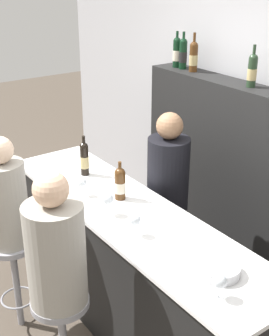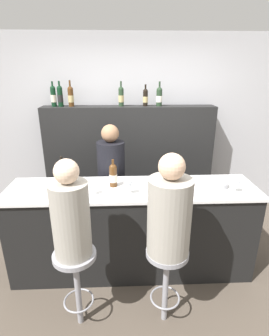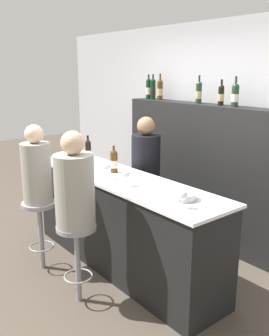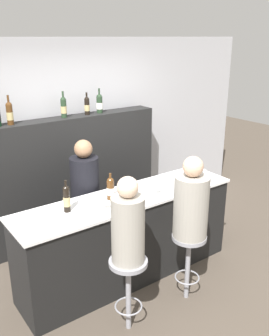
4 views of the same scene
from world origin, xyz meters
name	(u,v)px [view 3 (image 3 of 4)]	position (x,y,z in m)	size (l,w,h in m)	color
ground_plane	(99,274)	(0.00, 0.00, 0.00)	(16.00, 16.00, 0.00)	#4C4238
wall_back	(216,132)	(0.00, 1.75, 1.30)	(6.40, 0.05, 2.60)	#B2B2B7
bar_counter	(121,222)	(0.00, 0.30, 0.49)	(2.54, 0.63, 0.99)	black
back_bar_cabinet	(202,172)	(0.00, 1.53, 0.82)	(2.38, 0.28, 1.65)	black
wine_bottle_counter_0	(88,151)	(-0.69, 0.35, 1.13)	(0.07, 0.07, 0.33)	black
wine_bottle_counter_1	(114,161)	(-0.19, 0.35, 1.11)	(0.08, 0.08, 0.29)	#4C2D14
wine_bottle_backbar_0	(149,89)	(-1.01, 1.53, 1.79)	(0.07, 0.07, 0.32)	black
wine_bottle_backbar_1	(153,89)	(-0.92, 1.53, 1.79)	(0.07, 0.07, 0.33)	black
wine_bottle_backbar_2	(160,90)	(-0.78, 1.53, 1.78)	(0.08, 0.08, 0.34)	#4C2D14
wine_bottle_backbar_3	(199,92)	(-0.10, 1.53, 1.78)	(0.07, 0.07, 0.33)	#233823
wine_bottle_backbar_4	(221,95)	(0.22, 1.53, 1.76)	(0.07, 0.07, 0.28)	black
wine_bottle_backbar_5	(235,95)	(0.41, 1.53, 1.77)	(0.08, 0.08, 0.32)	#233823
wine_glass_0	(88,163)	(-0.39, 0.15, 1.08)	(0.07, 0.07, 0.14)	silver
wine_glass_1	(106,168)	(-0.04, 0.15, 1.10)	(0.08, 0.08, 0.16)	silver
wine_glass_2	(126,175)	(0.27, 0.15, 1.09)	(0.07, 0.07, 0.15)	silver
wine_glass_3	(183,196)	(1.00, 0.15, 1.09)	(0.08, 0.08, 0.14)	silver
metal_bowl	(182,196)	(0.86, 0.29, 1.02)	(0.24, 0.24, 0.06)	#B7B7BC
bar_stool_left	(40,218)	(-0.49, -0.38, 0.57)	(0.35, 0.35, 0.74)	gray
guest_seated_left	(36,169)	(-0.49, -0.38, 1.08)	(0.29, 0.29, 0.79)	gray
bar_stool_right	(77,243)	(0.26, -0.38, 0.57)	(0.35, 0.35, 0.74)	gray
guest_seated_right	(74,186)	(0.26, -0.38, 1.09)	(0.34, 0.34, 0.82)	gray
bartender	(146,188)	(-0.23, 0.82, 0.71)	(0.33, 0.33, 1.53)	black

